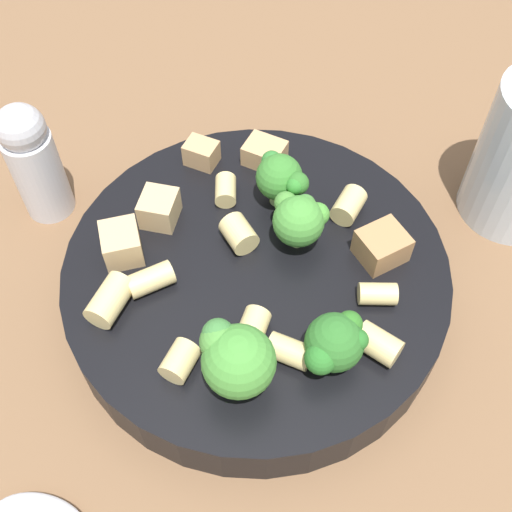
% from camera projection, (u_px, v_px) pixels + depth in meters
% --- Properties ---
extents(ground_plane, '(2.00, 2.00, 0.00)m').
position_uv_depth(ground_plane, '(256.00, 295.00, 0.42)').
color(ground_plane, brown).
extents(pasta_bowl, '(0.24, 0.24, 0.03)m').
position_uv_depth(pasta_bowl, '(256.00, 278.00, 0.40)').
color(pasta_bowl, black).
rests_on(pasta_bowl, ground_plane).
extents(broccoli_floret_0, '(0.03, 0.04, 0.03)m').
position_uv_depth(broccoli_floret_0, '(335.00, 343.00, 0.34)').
color(broccoli_floret_0, '#93B766').
rests_on(broccoli_floret_0, pasta_bowl).
extents(broccoli_floret_1, '(0.03, 0.03, 0.04)m').
position_uv_depth(broccoli_floret_1, '(280.00, 177.00, 0.40)').
color(broccoli_floret_1, '#9EC175').
rests_on(broccoli_floret_1, pasta_bowl).
extents(broccoli_floret_2, '(0.04, 0.04, 0.05)m').
position_uv_depth(broccoli_floret_2, '(235.00, 358.00, 0.33)').
color(broccoli_floret_2, '#84AD60').
rests_on(broccoli_floret_2, pasta_bowl).
extents(broccoli_floret_3, '(0.03, 0.03, 0.04)m').
position_uv_depth(broccoli_floret_3, '(300.00, 219.00, 0.38)').
color(broccoli_floret_3, '#9EC175').
rests_on(broccoli_floret_3, pasta_bowl).
extents(rigatoni_0, '(0.03, 0.02, 0.02)m').
position_uv_depth(rigatoni_0, '(378.00, 344.00, 0.35)').
color(rigatoni_0, '#E0C67F').
rests_on(rigatoni_0, pasta_bowl).
extents(rigatoni_1, '(0.03, 0.02, 0.01)m').
position_uv_depth(rigatoni_1, '(378.00, 294.00, 0.37)').
color(rigatoni_1, '#E0C67F').
rests_on(rigatoni_1, pasta_bowl).
extents(rigatoni_2, '(0.02, 0.03, 0.02)m').
position_uv_depth(rigatoni_2, '(110.00, 300.00, 0.37)').
color(rigatoni_2, '#E0C67F').
rests_on(rigatoni_2, pasta_bowl).
extents(rigatoni_3, '(0.02, 0.02, 0.02)m').
position_uv_depth(rigatoni_3, '(349.00, 205.00, 0.41)').
color(rigatoni_3, '#E0C67F').
rests_on(rigatoni_3, pasta_bowl).
extents(rigatoni_4, '(0.02, 0.02, 0.02)m').
position_uv_depth(rigatoni_4, '(186.00, 365.00, 0.34)').
color(rigatoni_4, '#E0C67F').
rests_on(rigatoni_4, pasta_bowl).
extents(rigatoni_5, '(0.02, 0.03, 0.02)m').
position_uv_depth(rigatoni_5, '(252.00, 330.00, 0.36)').
color(rigatoni_5, '#E0C67F').
rests_on(rigatoni_5, pasta_bowl).
extents(rigatoni_6, '(0.03, 0.03, 0.01)m').
position_uv_depth(rigatoni_6, '(151.00, 280.00, 0.38)').
color(rigatoni_6, '#E0C67F').
rests_on(rigatoni_6, pasta_bowl).
extents(rigatoni_7, '(0.03, 0.03, 0.02)m').
position_uv_depth(rigatoni_7, '(239.00, 234.00, 0.40)').
color(rigatoni_7, '#E0C67F').
rests_on(rigatoni_7, pasta_bowl).
extents(rigatoni_8, '(0.02, 0.02, 0.01)m').
position_uv_depth(rigatoni_8, '(226.00, 190.00, 0.42)').
color(rigatoni_8, '#E0C67F').
rests_on(rigatoni_8, pasta_bowl).
extents(rigatoni_9, '(0.03, 0.02, 0.01)m').
position_uv_depth(rigatoni_9, '(289.00, 351.00, 0.35)').
color(rigatoni_9, '#E0C67F').
rests_on(rigatoni_9, pasta_bowl).
extents(chicken_chunk_0, '(0.04, 0.04, 0.02)m').
position_uv_depth(chicken_chunk_0, '(382.00, 246.00, 0.39)').
color(chicken_chunk_0, '#A87A4C').
rests_on(chicken_chunk_0, pasta_bowl).
extents(chicken_chunk_1, '(0.03, 0.03, 0.02)m').
position_uv_depth(chicken_chunk_1, '(162.00, 205.00, 0.41)').
color(chicken_chunk_1, tan).
rests_on(chicken_chunk_1, pasta_bowl).
extents(chicken_chunk_2, '(0.03, 0.02, 0.02)m').
position_uv_depth(chicken_chunk_2, '(265.00, 153.00, 0.44)').
color(chicken_chunk_2, tan).
rests_on(chicken_chunk_2, pasta_bowl).
extents(chicken_chunk_3, '(0.02, 0.02, 0.02)m').
position_uv_depth(chicken_chunk_3, '(201.00, 153.00, 0.44)').
color(chicken_chunk_3, tan).
rests_on(chicken_chunk_3, pasta_bowl).
extents(chicken_chunk_4, '(0.03, 0.03, 0.02)m').
position_uv_depth(chicken_chunk_4, '(122.00, 244.00, 0.39)').
color(chicken_chunk_4, tan).
rests_on(chicken_chunk_4, pasta_bowl).
extents(pepper_shaker, '(0.03, 0.03, 0.09)m').
position_uv_depth(pepper_shaker, '(34.00, 161.00, 0.43)').
color(pepper_shaker, silver).
rests_on(pepper_shaker, ground_plane).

